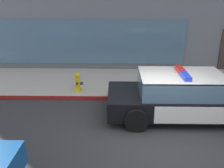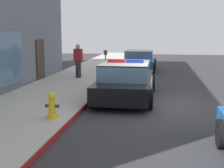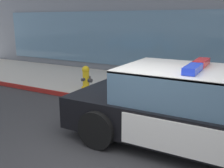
{
  "view_description": "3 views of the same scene",
  "coord_description": "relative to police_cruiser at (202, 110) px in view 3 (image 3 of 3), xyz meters",
  "views": [
    {
      "loc": [
        -1.19,
        -5.9,
        3.67
      ],
      "look_at": [
        -1.33,
        1.73,
        0.81
      ],
      "focal_mm": 39.06,
      "sensor_mm": 36.0,
      "label": 1
    },
    {
      "loc": [
        -10.88,
        -0.18,
        2.54
      ],
      "look_at": [
        -0.55,
        1.37,
        0.79
      ],
      "focal_mm": 51.55,
      "sensor_mm": 36.0,
      "label": 2
    },
    {
      "loc": [
        1.63,
        -3.36,
        2.2
      ],
      "look_at": [
        -1.47,
        2.17,
        0.6
      ],
      "focal_mm": 41.43,
      "sensor_mm": 36.0,
      "label": 3
    }
  ],
  "objects": [
    {
      "name": "sidewalk",
      "position": [
        -0.93,
        2.88,
        -0.6
      ],
      "size": [
        48.0,
        3.45,
        0.15
      ],
      "primitive_type": "cube",
      "color": "#B2ADA3",
      "rests_on": "ground"
    },
    {
      "name": "ground",
      "position": [
        -0.93,
        -1.07,
        -0.68
      ],
      "size": [
        48.0,
        48.0,
        0.0
      ],
      "primitive_type": "plane",
      "color": "#303033"
    },
    {
      "name": "curb_red_paint",
      "position": [
        -0.93,
        1.14,
        -0.6
      ],
      "size": [
        28.8,
        0.04,
        0.14
      ],
      "primitive_type": "cube",
      "color": "maroon",
      "rests_on": "ground"
    },
    {
      "name": "police_cruiser",
      "position": [
        0.0,
        0.0,
        0.0
      ],
      "size": [
        4.86,
        2.11,
        1.49
      ],
      "rotation": [
        0.0,
        0.0,
        0.0
      ],
      "color": "black",
      "rests_on": "ground"
    },
    {
      "name": "fire_hydrant",
      "position": [
        -3.58,
        1.65,
        -0.18
      ],
      "size": [
        0.34,
        0.39,
        0.73
      ],
      "color": "gold",
      "rests_on": "sidewalk"
    }
  ]
}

